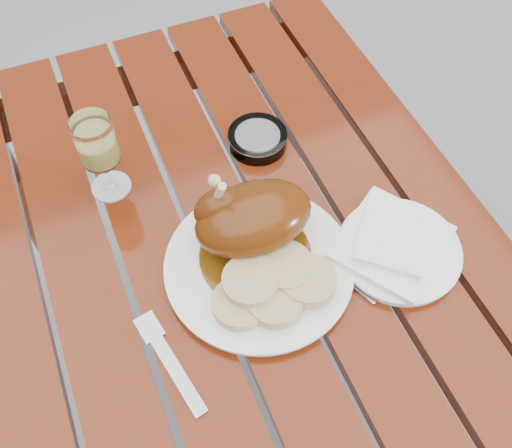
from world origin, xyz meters
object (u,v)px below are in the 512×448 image
Objects in this scene: dinner_plate at (259,267)px; table at (250,361)px; side_plate at (399,251)px; ashtray at (258,139)px; wine_glass at (101,157)px.

table is at bearing 171.07° from dinner_plate.
ashtray is at bearing 111.19° from side_plate.
dinner_plate is 0.30m from wine_glass.
wine_glass is 0.48m from side_plate.
ashtray is (-0.11, 0.29, 0.01)m from side_plate.
ashtray is (0.11, 0.23, 0.39)m from table.
side_plate is at bearing -38.33° from wine_glass.
ashtray is at bearing 64.03° from table.
wine_glass is (-0.15, 0.24, 0.45)m from table.
table is 0.45m from side_plate.
dinner_plate is 1.50× the size of side_plate.
ashtray reaches higher than side_plate.
table is 6.37× the size of side_plate.
dinner_plate is 2.75× the size of ashtray.
wine_glass reaches higher than table.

